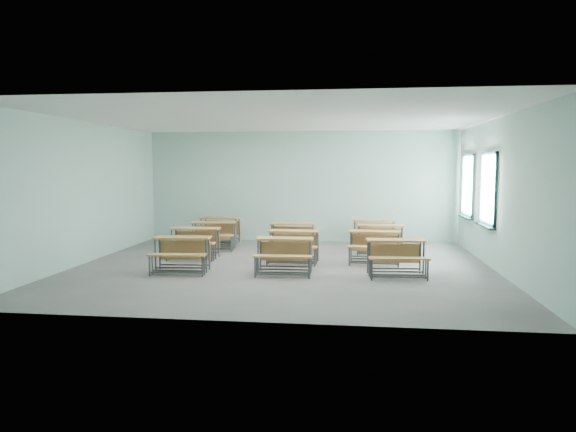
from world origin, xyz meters
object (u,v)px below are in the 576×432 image
object	(u,v)px
desk_unit_r0c0	(181,249)
desk_unit_r2c1	(292,232)
desk_unit_r2c0	(213,231)
desk_unit_r2c2	(380,235)
desk_unit_r1c2	(374,242)
desk_unit_r1c0	(194,238)
desk_unit_r3c0	(219,226)
desk_unit_r3c2	(374,228)
desk_unit_r1c1	(294,241)
desk_unit_r0c2	(396,252)
desk_unit_r0c1	(284,250)

from	to	relation	value
desk_unit_r0c0	desk_unit_r2c1	xyz separation A→B (m)	(1.98, 2.92, 0.00)
desk_unit_r2c0	desk_unit_r2c2	xyz separation A→B (m)	(4.33, -0.15, 0.00)
desk_unit_r1c2	desk_unit_r1c0	bearing A→B (deg)	-177.39
desk_unit_r2c0	desk_unit_r3c0	bearing A→B (deg)	91.89
desk_unit_r3c2	desk_unit_r2c2	bearing A→B (deg)	-89.18
desk_unit_r1c2	desk_unit_r2c1	bearing A→B (deg)	148.70
desk_unit_r1c0	desk_unit_r2c0	distance (m)	1.33
desk_unit_r1c0	desk_unit_r1c2	size ratio (longest dim) A/B	0.97
desk_unit_r1c0	desk_unit_r2c1	distance (m)	2.58
desk_unit_r1c0	desk_unit_r3c2	xyz separation A→B (m)	(4.34, 2.45, 0.00)
desk_unit_r1c1	desk_unit_r1c2	size ratio (longest dim) A/B	0.98
desk_unit_r0c2	desk_unit_r2c2	bearing A→B (deg)	89.13
desk_unit_r0c1	desk_unit_r2c1	xyz separation A→B (m)	(-0.16, 2.83, 0.00)
desk_unit_r0c0	desk_unit_r1c0	size ratio (longest dim) A/B	1.03
desk_unit_r0c0	desk_unit_r3c0	bearing A→B (deg)	89.30
desk_unit_r1c2	desk_unit_r0c2	bearing A→B (deg)	-70.76
desk_unit_r0c1	desk_unit_r3c2	xyz separation A→B (m)	(1.99, 3.93, 0.00)
desk_unit_r0c0	desk_unit_r3c2	size ratio (longest dim) A/B	1.01
desk_unit_r2c1	desk_unit_r2c2	world-z (taller)	same
desk_unit_r0c1	desk_unit_r1c0	distance (m)	2.79
desk_unit_r0c1	desk_unit_r1c1	bearing A→B (deg)	86.21
desk_unit_r0c0	desk_unit_r2c2	distance (m)	5.03
desk_unit_r1c2	desk_unit_r1c1	bearing A→B (deg)	-171.60
desk_unit_r1c1	desk_unit_r2c2	world-z (taller)	same
desk_unit_r0c0	desk_unit_r3c0	world-z (taller)	same
desk_unit_r0c1	desk_unit_r1c2	distance (m)	2.33
desk_unit_r2c0	desk_unit_r2c2	size ratio (longest dim) A/B	1.01
desk_unit_r0c0	desk_unit_r1c0	bearing A→B (deg)	93.41
desk_unit_r1c2	desk_unit_r3c2	size ratio (longest dim) A/B	1.01
desk_unit_r0c1	desk_unit_r3c0	xyz separation A→B (m)	(-2.41, 3.99, 0.00)
desk_unit_r3c0	desk_unit_r1c1	bearing A→B (deg)	-40.61
desk_unit_r1c0	desk_unit_r2c1	size ratio (longest dim) A/B	1.00
desk_unit_r0c1	desk_unit_r3c0	distance (m)	4.66
desk_unit_r2c0	desk_unit_r1c0	bearing A→B (deg)	-100.28
desk_unit_r0c1	desk_unit_r3c2	size ratio (longest dim) A/B	0.98
desk_unit_r0c2	desk_unit_r3c0	size ratio (longest dim) A/B	0.97
desk_unit_r2c1	desk_unit_r0c0	bearing A→B (deg)	-125.35
desk_unit_r1c0	desk_unit_r1c1	world-z (taller)	same
desk_unit_r1c1	desk_unit_r3c2	world-z (taller)	same
desk_unit_r2c1	desk_unit_r1c0	bearing A→B (deg)	-149.77
desk_unit_r0c2	desk_unit_r1c0	bearing A→B (deg)	158.07
desk_unit_r0c1	desk_unit_r2c1	bearing A→B (deg)	91.76
desk_unit_r0c0	desk_unit_r3c0	xyz separation A→B (m)	(-0.27, 4.08, 0.00)
desk_unit_r0c0	desk_unit_r3c2	world-z (taller)	same
desk_unit_r1c2	desk_unit_r2c2	xyz separation A→B (m)	(0.20, 1.27, 0.00)
desk_unit_r1c2	desk_unit_r2c0	xyz separation A→B (m)	(-4.13, 1.41, 0.00)
desk_unit_r0c1	desk_unit_r1c2	xyz separation A→B (m)	(1.88, 1.39, 0.00)
desk_unit_r2c0	desk_unit_r2c1	distance (m)	2.09
desk_unit_r2c1	desk_unit_r3c2	bearing A→B (deg)	26.14
desk_unit_r0c0	desk_unit_r3c0	distance (m)	4.09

